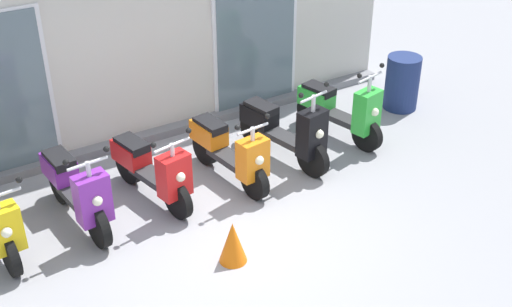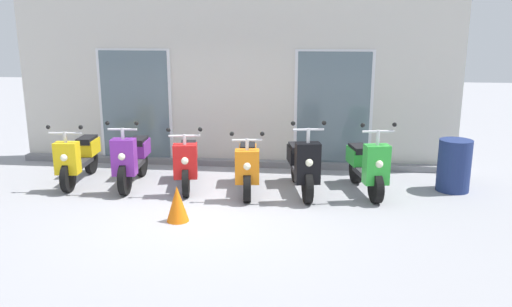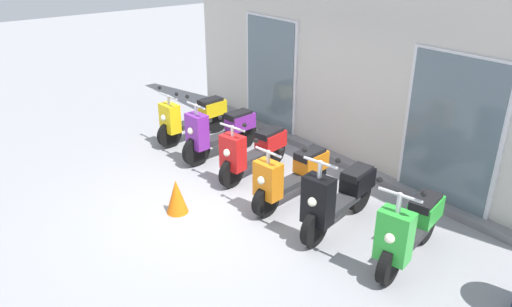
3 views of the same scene
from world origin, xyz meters
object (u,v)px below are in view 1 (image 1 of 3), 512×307
object	(u,v)px
scooter_red	(152,169)
scooter_orange	(229,151)
scooter_green	(341,110)
traffic_cone	(233,242)
scooter_black	(285,130)
scooter_purple	(76,190)
trash_bin	(402,83)

from	to	relation	value
scooter_red	scooter_orange	distance (m)	1.07
scooter_red	scooter_orange	world-z (taller)	scooter_red
scooter_green	traffic_cone	world-z (taller)	scooter_green
scooter_black	traffic_cone	distance (m)	2.31
scooter_green	traffic_cone	xyz separation A→B (m)	(-2.79, -1.63, -0.21)
scooter_red	traffic_cone	size ratio (longest dim) A/B	3.02
scooter_red	traffic_cone	world-z (taller)	scooter_red
scooter_green	traffic_cone	distance (m)	3.23
scooter_black	traffic_cone	size ratio (longest dim) A/B	3.19
scooter_purple	scooter_green	world-z (taller)	scooter_green
scooter_black	trash_bin	xyz separation A→B (m)	(2.54, 0.40, -0.05)
scooter_orange	traffic_cone	size ratio (longest dim) A/B	3.04
scooter_black	traffic_cone	world-z (taller)	scooter_black
scooter_red	scooter_orange	bearing A→B (deg)	-6.14
scooter_red	trash_bin	size ratio (longest dim) A/B	1.78
scooter_purple	trash_bin	world-z (taller)	scooter_purple
scooter_black	trash_bin	size ratio (longest dim) A/B	1.88
scooter_black	traffic_cone	xyz separation A→B (m)	(-1.72, -1.52, -0.23)
traffic_cone	trash_bin	size ratio (longest dim) A/B	0.59
scooter_green	traffic_cone	bearing A→B (deg)	-149.65
scooter_orange	scooter_green	bearing A→B (deg)	4.13
scooter_purple	scooter_black	distance (m)	2.95
scooter_red	scooter_black	world-z (taller)	scooter_black
scooter_green	scooter_black	bearing A→B (deg)	-174.08
scooter_orange	traffic_cone	bearing A→B (deg)	-118.60
scooter_purple	scooter_green	xyz separation A→B (m)	(4.01, 0.03, -0.02)
scooter_purple	traffic_cone	world-z (taller)	scooter_purple
traffic_cone	trash_bin	world-z (taller)	trash_bin
scooter_red	scooter_green	world-z (taller)	scooter_green
scooter_green	trash_bin	world-z (taller)	scooter_green
scooter_orange	scooter_black	world-z (taller)	scooter_black
traffic_cone	scooter_green	bearing A→B (deg)	30.35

